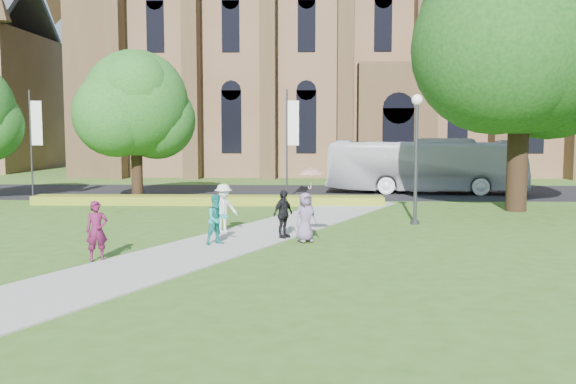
{
  "coord_description": "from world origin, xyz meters",
  "views": [
    {
      "loc": [
        3.15,
        -19.45,
        3.78
      ],
      "look_at": [
        2.44,
        3.35,
        1.6
      ],
      "focal_mm": 40.0,
      "sensor_mm": 36.0,
      "label": 1
    }
  ],
  "objects_px": {
    "tour_coach": "(424,166)",
    "streetlamp": "(416,143)",
    "large_tree": "(522,31)",
    "pedestrian_0": "(97,231)"
  },
  "relations": [
    {
      "from": "tour_coach",
      "to": "streetlamp",
      "type": "bearing_deg",
      "value": 174.09
    },
    {
      "from": "large_tree",
      "to": "streetlamp",
      "type": "bearing_deg",
      "value": -140.71
    },
    {
      "from": "streetlamp",
      "to": "large_tree",
      "type": "bearing_deg",
      "value": 39.29
    },
    {
      "from": "tour_coach",
      "to": "pedestrian_0",
      "type": "bearing_deg",
      "value": 153.49
    },
    {
      "from": "streetlamp",
      "to": "tour_coach",
      "type": "height_order",
      "value": "streetlamp"
    },
    {
      "from": "pedestrian_0",
      "to": "streetlamp",
      "type": "bearing_deg",
      "value": 8.71
    },
    {
      "from": "streetlamp",
      "to": "large_tree",
      "type": "relative_size",
      "value": 0.4
    },
    {
      "from": "large_tree",
      "to": "pedestrian_0",
      "type": "height_order",
      "value": "large_tree"
    },
    {
      "from": "tour_coach",
      "to": "pedestrian_0",
      "type": "distance_m",
      "value": 24.65
    },
    {
      "from": "tour_coach",
      "to": "pedestrian_0",
      "type": "height_order",
      "value": "tour_coach"
    }
  ]
}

